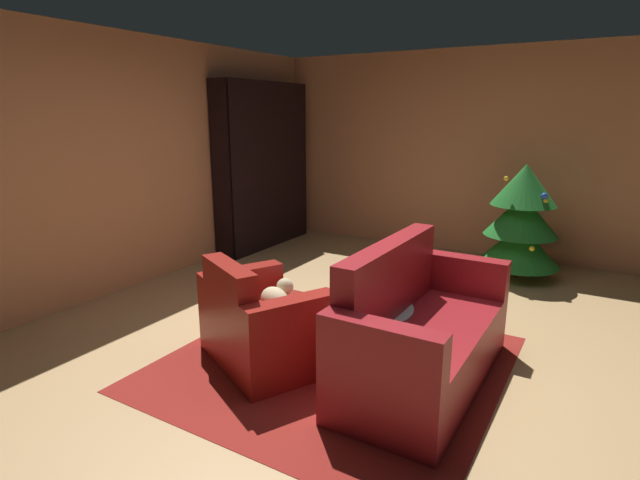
{
  "coord_description": "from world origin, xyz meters",
  "views": [
    {
      "loc": [
        1.61,
        -3.22,
        1.83
      ],
      "look_at": [
        -0.33,
        0.06,
        0.85
      ],
      "focal_mm": 27.97,
      "sensor_mm": 36.0,
      "label": 1
    }
  ],
  "objects_px": {
    "bookshelf_unit": "(268,166)",
    "armchair_red": "(261,325)",
    "bottle_on_table": "(390,294)",
    "book_stack_on_table": "(365,302)",
    "coffee_table": "(361,310)",
    "couch_red": "(419,336)",
    "decorated_tree": "(521,220)"
  },
  "relations": [
    {
      "from": "bookshelf_unit",
      "to": "couch_red",
      "type": "distance_m",
      "value": 4.11
    },
    {
      "from": "coffee_table",
      "to": "bookshelf_unit",
      "type": "bearing_deg",
      "value": 136.99
    },
    {
      "from": "couch_red",
      "to": "bottle_on_table",
      "type": "bearing_deg",
      "value": 161.17
    },
    {
      "from": "bottle_on_table",
      "to": "decorated_tree",
      "type": "xyz_separation_m",
      "value": [
        0.45,
        2.65,
        0.11
      ]
    },
    {
      "from": "couch_red",
      "to": "coffee_table",
      "type": "relative_size",
      "value": 2.2
    },
    {
      "from": "bookshelf_unit",
      "to": "armchair_red",
      "type": "distance_m",
      "value": 3.63
    },
    {
      "from": "bookshelf_unit",
      "to": "book_stack_on_table",
      "type": "relative_size",
      "value": 9.82
    },
    {
      "from": "bookshelf_unit",
      "to": "coffee_table",
      "type": "xyz_separation_m",
      "value": [
        2.67,
        -2.49,
        -0.7
      ]
    },
    {
      "from": "couch_red",
      "to": "book_stack_on_table",
      "type": "bearing_deg",
      "value": 177.08
    },
    {
      "from": "decorated_tree",
      "to": "bookshelf_unit",
      "type": "bearing_deg",
      "value": -176.49
    },
    {
      "from": "couch_red",
      "to": "decorated_tree",
      "type": "bearing_deg",
      "value": 85.97
    },
    {
      "from": "armchair_red",
      "to": "coffee_table",
      "type": "bearing_deg",
      "value": 32.01
    },
    {
      "from": "bookshelf_unit",
      "to": "armchair_red",
      "type": "relative_size",
      "value": 1.9
    },
    {
      "from": "armchair_red",
      "to": "decorated_tree",
      "type": "distance_m",
      "value": 3.37
    },
    {
      "from": "couch_red",
      "to": "bottle_on_table",
      "type": "distance_m",
      "value": 0.36
    },
    {
      "from": "book_stack_on_table",
      "to": "decorated_tree",
      "type": "height_order",
      "value": "decorated_tree"
    },
    {
      "from": "armchair_red",
      "to": "decorated_tree",
      "type": "xyz_separation_m",
      "value": [
        1.29,
        3.09,
        0.37
      ]
    },
    {
      "from": "couch_red",
      "to": "bottle_on_table",
      "type": "height_order",
      "value": "couch_red"
    },
    {
      "from": "decorated_tree",
      "to": "coffee_table",
      "type": "bearing_deg",
      "value": -103.7
    },
    {
      "from": "bookshelf_unit",
      "to": "armchair_red",
      "type": "xyz_separation_m",
      "value": [
        2.04,
        -2.89,
        -0.81
      ]
    },
    {
      "from": "armchair_red",
      "to": "coffee_table",
      "type": "height_order",
      "value": "armchair_red"
    },
    {
      "from": "book_stack_on_table",
      "to": "bottle_on_table",
      "type": "bearing_deg",
      "value": 21.08
    },
    {
      "from": "couch_red",
      "to": "armchair_red",
      "type": "bearing_deg",
      "value": -162.12
    },
    {
      "from": "armchair_red",
      "to": "bottle_on_table",
      "type": "bearing_deg",
      "value": 27.86
    },
    {
      "from": "decorated_tree",
      "to": "book_stack_on_table",
      "type": "bearing_deg",
      "value": -102.96
    },
    {
      "from": "coffee_table",
      "to": "decorated_tree",
      "type": "distance_m",
      "value": 2.79
    },
    {
      "from": "couch_red",
      "to": "coffee_table",
      "type": "height_order",
      "value": "couch_red"
    },
    {
      "from": "armchair_red",
      "to": "bottle_on_table",
      "type": "height_order",
      "value": "armchair_red"
    },
    {
      "from": "couch_red",
      "to": "decorated_tree",
      "type": "relative_size",
      "value": 1.31
    },
    {
      "from": "armchair_red",
      "to": "book_stack_on_table",
      "type": "height_order",
      "value": "armchair_red"
    },
    {
      "from": "couch_red",
      "to": "coffee_table",
      "type": "bearing_deg",
      "value": 174.96
    },
    {
      "from": "bookshelf_unit",
      "to": "bottle_on_table",
      "type": "distance_m",
      "value": 3.82
    }
  ]
}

